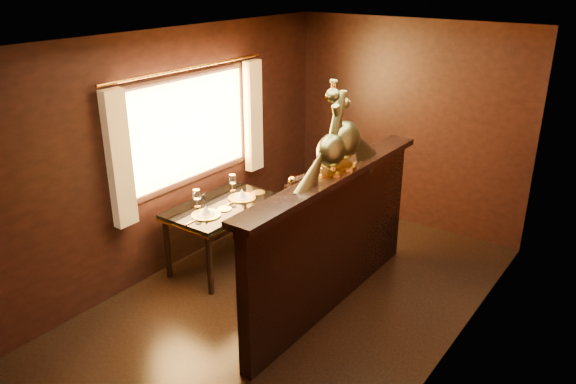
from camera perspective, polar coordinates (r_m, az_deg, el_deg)
name	(u,v)px	position (r m, az deg, el deg)	size (l,w,h in m)	color
ground	(286,307)	(5.50, -0.18, -11.60)	(5.00, 5.00, 0.00)	black
room_shell	(279,148)	(4.87, -0.90, 4.51)	(3.04, 5.04, 2.52)	black
partition	(333,238)	(5.21, 4.62, -4.69)	(0.26, 2.70, 1.36)	black
dining_table	(222,210)	(5.98, -6.74, -1.85)	(0.74, 1.21, 0.91)	black
chair_left	(301,229)	(5.48, 1.32, -3.74)	(0.55, 0.57, 1.28)	black
chair_right	(326,216)	(5.74, 3.84, -2.41)	(0.55, 0.57, 1.30)	black
peacock_left	(332,135)	(4.76, 4.47, 5.75)	(0.23, 0.60, 0.72)	#194B36
peacock_right	(344,123)	(4.92, 5.75, 6.94)	(0.26, 0.70, 0.83)	#194B36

